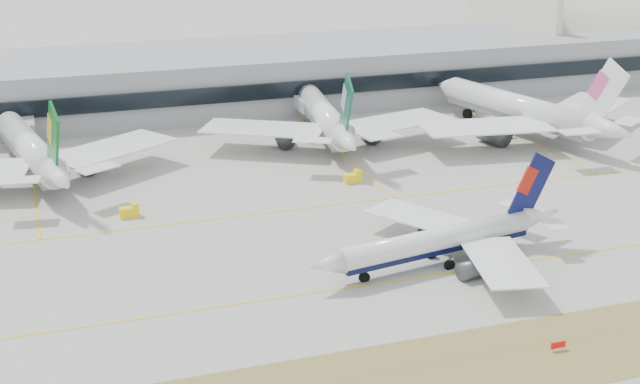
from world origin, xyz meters
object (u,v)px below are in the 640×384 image
object	(u,v)px
taxiing_airliner	(445,240)
widebody_china_air	(524,111)
terminal	(186,80)
hangar	(620,58)
widebody_cathay	(326,119)
widebody_eva	(33,152)

from	to	relation	value
taxiing_airliner	widebody_china_air	bearing A→B (deg)	-139.35
terminal	hangar	distance (m)	156.05
widebody_cathay	widebody_china_air	distance (m)	48.24
taxiing_airliner	hangar	xyz separation A→B (m)	(133.78, 136.06, -3.83)
widebody_eva	widebody_china_air	xyz separation A→B (m)	(113.47, -4.18, 0.46)
taxiing_airliner	widebody_cathay	size ratio (longest dim) A/B	0.81
widebody_cathay	terminal	xyz separation A→B (m)	(-24.92, 44.19, 1.73)
widebody_china_air	taxiing_airliner	bearing A→B (deg)	126.12
widebody_cathay	hangar	xyz separation A→B (m)	(129.64, 64.36, -5.64)
taxiing_airliner	widebody_cathay	world-z (taller)	widebody_cathay
taxiing_airliner	widebody_eva	distance (m)	90.73
terminal	taxiing_airliner	bearing A→B (deg)	-79.83
taxiing_airliner	hangar	bearing A→B (deg)	-144.20
widebody_eva	widebody_cathay	distance (m)	66.45
widebody_eva	widebody_china_air	distance (m)	113.54
widebody_cathay	terminal	bearing A→B (deg)	36.96
widebody_china_air	hangar	bearing A→B (deg)	-62.25
terminal	widebody_cathay	bearing A→B (deg)	-60.58
taxiing_airliner	hangar	world-z (taller)	hangar
hangar	widebody_cathay	bearing A→B (deg)	-153.60
widebody_china_air	terminal	bearing A→B (deg)	39.01
widebody_cathay	widebody_china_air	xyz separation A→B (m)	(47.25, -9.74, 0.42)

